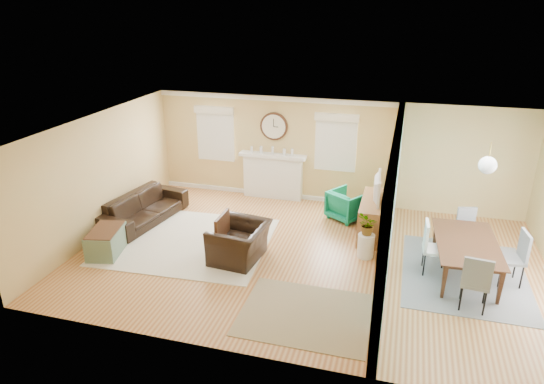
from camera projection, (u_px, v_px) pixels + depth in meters
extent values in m
plane|color=#A95E2D|center=(307.00, 258.00, 9.59)|extent=(9.00, 9.00, 0.00)
cube|color=tan|center=(334.00, 152.00, 11.79)|extent=(9.00, 0.02, 2.60)
cube|color=tan|center=(263.00, 279.00, 6.42)|extent=(9.00, 0.02, 2.60)
cube|color=tan|center=(100.00, 175.00, 10.24)|extent=(0.02, 6.00, 2.60)
cube|color=white|center=(311.00, 130.00, 8.63)|extent=(9.00, 6.00, 0.02)
cube|color=tan|center=(394.00, 180.00, 9.98)|extent=(0.12, 3.20, 2.60)
cube|color=tan|center=(381.00, 276.00, 6.49)|extent=(0.12, 1.00, 2.60)
cube|color=tan|center=(393.00, 166.00, 7.34)|extent=(0.12, 1.80, 0.40)
cube|color=white|center=(385.00, 220.00, 8.64)|extent=(0.04, 0.12, 2.20)
cube|color=white|center=(377.00, 270.00, 7.03)|extent=(0.04, 0.12, 2.20)
cube|color=white|center=(387.00, 178.00, 7.43)|extent=(0.04, 1.92, 0.12)
cube|color=#67B2B0|center=(394.00, 206.00, 8.71)|extent=(0.02, 6.00, 2.60)
cube|color=white|center=(273.00, 177.00, 12.34)|extent=(1.50, 0.24, 1.10)
cube|color=white|center=(273.00, 156.00, 12.10)|extent=(1.70, 0.30, 0.08)
cube|color=black|center=(274.00, 178.00, 12.45)|extent=(0.85, 0.02, 0.75)
cube|color=gold|center=(273.00, 182.00, 12.38)|extent=(0.85, 0.02, 0.62)
cylinder|color=#4F2E21|center=(274.00, 126.00, 11.94)|extent=(0.70, 0.06, 0.70)
cylinder|color=silver|center=(274.00, 127.00, 11.91)|extent=(0.60, 0.01, 0.60)
cube|color=black|center=(274.00, 123.00, 11.87)|extent=(0.02, 0.01, 0.20)
cube|color=black|center=(276.00, 127.00, 11.89)|extent=(0.12, 0.01, 0.02)
cube|color=white|center=(216.00, 134.00, 12.45)|extent=(0.90, 0.03, 1.30)
cube|color=white|center=(216.00, 134.00, 12.42)|extent=(1.00, 0.04, 1.40)
cube|color=#F2E6CB|center=(214.00, 110.00, 12.15)|extent=(1.05, 0.10, 0.18)
cube|color=white|center=(336.00, 143.00, 11.67)|extent=(0.90, 0.03, 1.30)
cube|color=white|center=(336.00, 143.00, 11.64)|extent=(1.00, 0.04, 1.40)
cube|color=#F2E6CB|center=(337.00, 118.00, 11.38)|extent=(1.05, 0.10, 0.18)
cylinder|color=gold|center=(490.00, 151.00, 7.93)|extent=(0.02, 0.02, 0.30)
sphere|color=white|center=(488.00, 165.00, 8.02)|extent=(0.30, 0.30, 0.30)
cube|color=#F2E6CB|center=(189.00, 241.00, 10.23)|extent=(3.47, 3.05, 0.02)
cube|color=tan|center=(306.00, 314.00, 7.85)|extent=(2.09, 1.71, 0.01)
cube|color=gray|center=(464.00, 275.00, 8.98)|extent=(2.20, 2.76, 0.01)
imported|color=black|center=(144.00, 208.00, 11.06)|extent=(1.23, 2.37, 0.66)
imported|color=black|center=(240.00, 242.00, 9.40)|extent=(1.09, 1.21, 0.73)
imported|color=#057743|center=(347.00, 205.00, 11.19)|extent=(1.03, 1.03, 0.69)
cube|color=slate|center=(106.00, 242.00, 9.66)|extent=(0.75, 1.02, 0.51)
cube|color=#4F2E21|center=(105.00, 230.00, 9.57)|extent=(0.71, 0.97, 0.02)
cube|color=olive|center=(373.00, 217.00, 10.42)|extent=(0.51, 1.54, 0.80)
cube|color=#4F2E21|center=(358.00, 218.00, 10.01)|extent=(0.01, 0.41, 0.22)
cube|color=#4F2E21|center=(358.00, 230.00, 10.11)|extent=(0.01, 0.41, 0.22)
cube|color=#4F2E21|center=(361.00, 209.00, 10.43)|extent=(0.01, 0.41, 0.22)
cube|color=#4F2E21|center=(360.00, 221.00, 10.53)|extent=(0.01, 0.41, 0.22)
cube|color=#4F2E21|center=(363.00, 201.00, 10.84)|extent=(0.01, 0.41, 0.22)
cube|color=#4F2E21|center=(362.00, 213.00, 10.94)|extent=(0.01, 0.41, 0.22)
imported|color=black|center=(374.00, 188.00, 10.17)|extent=(0.19, 0.97, 0.56)
cylinder|color=white|center=(366.00, 246.00, 9.54)|extent=(0.33, 0.33, 0.48)
imported|color=#337F33|center=(367.00, 225.00, 9.37)|extent=(0.41, 0.45, 0.43)
imported|color=#4F2E21|center=(467.00, 259.00, 8.86)|extent=(1.18, 1.99, 0.68)
cube|color=gray|center=(467.00, 231.00, 9.78)|extent=(0.46, 0.46, 0.05)
cube|color=gray|center=(469.00, 221.00, 9.70)|extent=(0.38, 0.14, 0.45)
cylinder|color=black|center=(471.00, 237.00, 10.00)|extent=(0.03, 0.03, 0.38)
cylinder|color=black|center=(476.00, 244.00, 9.71)|extent=(0.03, 0.03, 0.38)
cylinder|color=black|center=(456.00, 237.00, 10.01)|extent=(0.03, 0.03, 0.38)
cylinder|color=black|center=(461.00, 244.00, 9.72)|extent=(0.03, 0.03, 0.38)
cube|color=gray|center=(475.00, 283.00, 7.87)|extent=(0.49, 0.49, 0.05)
cube|color=gray|center=(478.00, 268.00, 7.77)|extent=(0.45, 0.10, 0.53)
cylinder|color=black|center=(461.00, 299.00, 7.87)|extent=(0.03, 0.03, 0.44)
cylinder|color=black|center=(462.00, 288.00, 8.18)|extent=(0.03, 0.03, 0.44)
cylinder|color=black|center=(484.00, 304.00, 7.74)|extent=(0.03, 0.03, 0.44)
cylinder|color=black|center=(485.00, 292.00, 8.05)|extent=(0.03, 0.03, 0.44)
cube|color=white|center=(435.00, 250.00, 8.90)|extent=(0.46, 0.46, 0.05)
cube|color=white|center=(437.00, 237.00, 8.80)|extent=(0.07, 0.45, 0.53)
cylinder|color=black|center=(423.00, 256.00, 9.20)|extent=(0.03, 0.03, 0.45)
cylinder|color=black|center=(443.00, 258.00, 9.12)|extent=(0.03, 0.03, 0.45)
cylinder|color=black|center=(424.00, 265.00, 8.87)|extent=(0.03, 0.03, 0.45)
cylinder|color=black|center=(445.00, 268.00, 8.79)|extent=(0.03, 0.03, 0.45)
cube|color=gray|center=(510.00, 259.00, 8.56)|extent=(0.51, 0.51, 0.05)
cube|color=gray|center=(513.00, 246.00, 8.46)|extent=(0.11, 0.45, 0.54)
cylinder|color=black|center=(522.00, 278.00, 8.47)|extent=(0.03, 0.03, 0.45)
cylinder|color=black|center=(500.00, 276.00, 8.51)|extent=(0.03, 0.03, 0.45)
cylinder|color=black|center=(515.00, 267.00, 8.80)|extent=(0.03, 0.03, 0.45)
cylinder|color=black|center=(494.00, 266.00, 8.85)|extent=(0.03, 0.03, 0.45)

